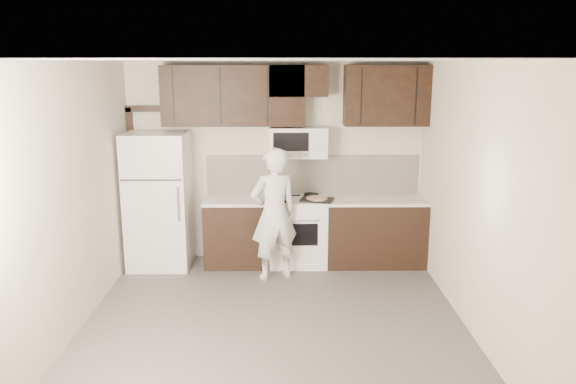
{
  "coord_description": "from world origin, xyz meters",
  "views": [
    {
      "loc": [
        0.1,
        -5.33,
        2.67
      ],
      "look_at": [
        0.15,
        0.9,
        1.24
      ],
      "focal_mm": 35.0,
      "sensor_mm": 36.0,
      "label": 1
    }
  ],
  "objects_px": {
    "microwave": "(298,142)",
    "stove": "(298,231)",
    "refrigerator": "(159,200)",
    "person": "(274,214)"
  },
  "relations": [
    {
      "from": "stove",
      "to": "refrigerator",
      "type": "bearing_deg",
      "value": -178.49
    },
    {
      "from": "refrigerator",
      "to": "microwave",
      "type": "bearing_deg",
      "value": 5.15
    },
    {
      "from": "microwave",
      "to": "refrigerator",
      "type": "height_order",
      "value": "microwave"
    },
    {
      "from": "stove",
      "to": "person",
      "type": "relative_size",
      "value": 0.56
    },
    {
      "from": "refrigerator",
      "to": "stove",
      "type": "bearing_deg",
      "value": 1.51
    },
    {
      "from": "stove",
      "to": "person",
      "type": "xyz_separation_m",
      "value": [
        -0.32,
        -0.53,
        0.38
      ]
    },
    {
      "from": "person",
      "to": "stove",
      "type": "bearing_deg",
      "value": -143.21
    },
    {
      "from": "microwave",
      "to": "stove",
      "type": "bearing_deg",
      "value": -89.9
    },
    {
      "from": "refrigerator",
      "to": "person",
      "type": "bearing_deg",
      "value": -17.27
    },
    {
      "from": "stove",
      "to": "refrigerator",
      "type": "height_order",
      "value": "refrigerator"
    }
  ]
}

